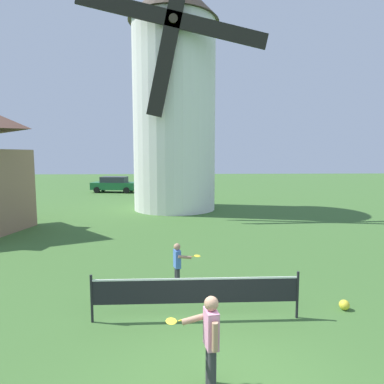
% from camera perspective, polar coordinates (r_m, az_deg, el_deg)
% --- Properties ---
extents(ground_plane, '(120.00, 120.00, 0.00)m').
position_cam_1_polar(ground_plane, '(6.46, 4.70, -29.24)').
color(ground_plane, '#3D662D').
extents(windmill, '(10.92, 6.29, 16.82)m').
position_cam_1_polar(windmill, '(23.51, -3.04, 16.51)').
color(windmill, white).
rests_on(windmill, ground_plane).
extents(tennis_net, '(4.74, 0.06, 1.10)m').
position_cam_1_polar(tennis_net, '(7.95, 0.67, -16.41)').
color(tennis_net, black).
rests_on(tennis_net, ground_plane).
extents(player_near, '(0.86, 0.51, 1.53)m').
position_cam_1_polar(player_near, '(5.86, 3.03, -23.21)').
color(player_near, '#333338').
rests_on(player_near, ground_plane).
extents(player_far, '(0.80, 0.42, 1.28)m').
position_cam_1_polar(player_far, '(9.74, -2.39, -11.81)').
color(player_far, '#333338').
rests_on(player_far, ground_plane).
extents(stray_ball, '(0.25, 0.25, 0.25)m').
position_cam_1_polar(stray_ball, '(9.40, 24.34, -16.98)').
color(stray_ball, yellow).
rests_on(stray_ball, ground_plane).
extents(parked_car_green, '(4.58, 2.40, 1.56)m').
position_cam_1_polar(parked_car_green, '(34.43, -13.00, 1.29)').
color(parked_car_green, '#1E6638').
rests_on(parked_car_green, ground_plane).
extents(parked_car_cream, '(4.51, 2.22, 1.56)m').
position_cam_1_polar(parked_car_cream, '(33.84, -3.61, 1.36)').
color(parked_car_cream, silver).
rests_on(parked_car_cream, ground_plane).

